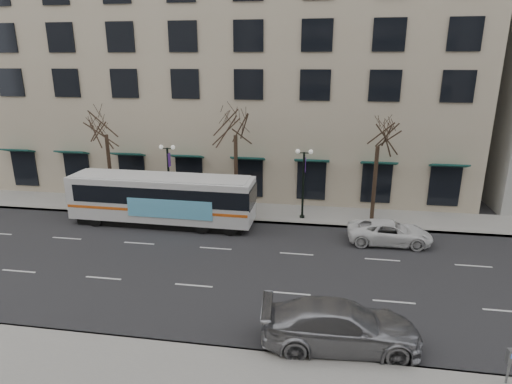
% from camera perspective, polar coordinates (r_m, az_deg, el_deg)
% --- Properties ---
extents(ground, '(160.00, 160.00, 0.00)m').
position_cam_1_polar(ground, '(24.76, -6.73, -9.68)').
color(ground, black).
rests_on(ground, ground).
extents(sidewalk_far, '(80.00, 4.00, 0.15)m').
position_cam_1_polar(sidewalk_far, '(32.19, 6.23, -3.02)').
color(sidewalk_far, gray).
rests_on(sidewalk_far, ground).
extents(building_hotel, '(40.00, 20.00, 24.00)m').
position_cam_1_polar(building_hotel, '(43.01, -2.17, 18.32)').
color(building_hotel, tan).
rests_on(building_hotel, ground).
extents(tree_far_left, '(3.60, 3.60, 8.34)m').
position_cam_1_polar(tree_far_left, '(34.42, -19.51, 8.80)').
color(tree_far_left, black).
rests_on(tree_far_left, ground).
extents(tree_far_mid, '(3.60, 3.60, 8.55)m').
position_cam_1_polar(tree_far_mid, '(30.94, -2.78, 9.30)').
color(tree_far_mid, black).
rests_on(tree_far_mid, ground).
extents(tree_far_right, '(3.60, 3.60, 8.06)m').
position_cam_1_polar(tree_far_right, '(30.60, 16.07, 7.65)').
color(tree_far_right, black).
rests_on(tree_far_right, ground).
extents(lamp_post_left, '(1.22, 0.45, 5.21)m').
position_cam_1_polar(lamp_post_left, '(32.53, -11.54, 2.24)').
color(lamp_post_left, black).
rests_on(lamp_post_left, ground).
extents(lamp_post_right, '(1.22, 0.45, 5.21)m').
position_cam_1_polar(lamp_post_right, '(30.55, 6.34, 1.52)').
color(lamp_post_right, black).
rests_on(lamp_post_right, ground).
extents(city_bus, '(13.00, 3.05, 3.51)m').
position_cam_1_polar(city_bus, '(30.53, -12.28, -0.80)').
color(city_bus, silver).
rests_on(city_bus, ground).
extents(silver_car, '(6.58, 3.11, 1.85)m').
position_cam_1_polar(silver_car, '(18.32, 11.23, -17.08)').
color(silver_car, '#919298').
rests_on(silver_car, ground).
extents(white_pickup, '(5.25, 2.49, 1.45)m').
position_cam_1_polar(white_pickup, '(28.41, 17.37, -5.15)').
color(white_pickup, white).
rests_on(white_pickup, ground).
extents(pay_station, '(0.33, 0.24, 1.40)m').
position_cam_1_polar(pay_station, '(18.33, 30.83, -18.55)').
color(pay_station, slate).
rests_on(pay_station, sidewalk_near).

